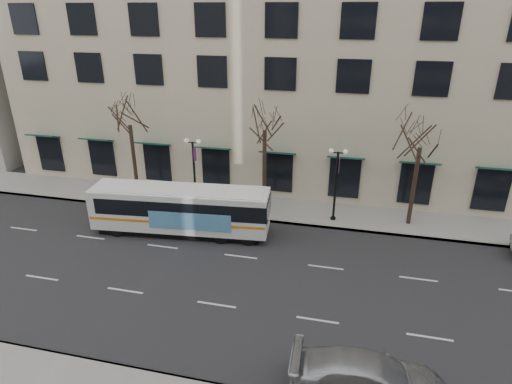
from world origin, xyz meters
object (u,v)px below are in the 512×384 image
(tree_far_mid, at_px, (265,117))
(city_bus, at_px, (182,209))
(lamp_post_right, at_px, (336,182))
(lamp_post_left, at_px, (194,170))
(tree_far_left, at_px, (128,112))
(silver_car, at_px, (370,380))
(tree_far_right, at_px, (422,133))

(tree_far_mid, height_order, city_bus, tree_far_mid)
(lamp_post_right, bearing_deg, lamp_post_left, 180.00)
(lamp_post_left, height_order, lamp_post_right, same)
(lamp_post_left, relative_size, city_bus, 0.45)
(lamp_post_left, xyz_separation_m, lamp_post_right, (10.00, 0.00, 0.00))
(tree_far_left, distance_m, city_bus, 8.68)
(lamp_post_left, height_order, city_bus, lamp_post_left)
(tree_far_left, xyz_separation_m, tree_far_mid, (10.00, 0.00, 0.21))
(city_bus, relative_size, silver_car, 1.95)
(tree_far_left, bearing_deg, tree_far_right, 0.00)
(city_bus, bearing_deg, lamp_post_left, 92.18)
(lamp_post_left, bearing_deg, city_bus, -82.24)
(tree_far_mid, relative_size, city_bus, 0.74)
(lamp_post_right, xyz_separation_m, city_bus, (-9.48, -3.84, -1.25))
(lamp_post_left, height_order, silver_car, lamp_post_left)
(tree_far_left, bearing_deg, city_bus, -38.78)
(tree_far_mid, xyz_separation_m, silver_car, (7.28, -15.00, -6.04))
(lamp_post_right, bearing_deg, city_bus, -157.92)
(lamp_post_left, bearing_deg, tree_far_left, 173.17)
(tree_far_left, relative_size, tree_far_right, 1.03)
(tree_far_left, distance_m, tree_far_mid, 10.00)
(tree_far_mid, bearing_deg, city_bus, -135.15)
(lamp_post_left, relative_size, lamp_post_right, 1.00)
(tree_far_left, xyz_separation_m, silver_car, (17.28, -15.00, -5.84))
(city_bus, distance_m, silver_car, 15.82)
(tree_far_mid, relative_size, silver_car, 1.44)
(lamp_post_right, distance_m, city_bus, 10.30)
(tree_far_right, distance_m, lamp_post_left, 15.40)
(tree_far_right, xyz_separation_m, lamp_post_left, (-14.99, -0.60, -3.48))
(tree_far_left, bearing_deg, silver_car, -40.95)
(tree_far_left, distance_m, tree_far_right, 20.00)
(tree_far_left, bearing_deg, lamp_post_right, -2.29)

